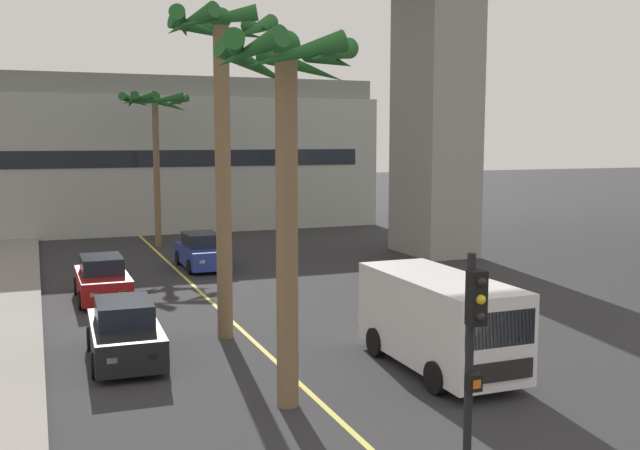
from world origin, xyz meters
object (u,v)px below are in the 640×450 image
palm_tree_near_median (221,85)px  palm_tree_mid_median (286,122)px  car_queue_front (125,333)px  traffic_light_median_near (472,359)px  delivery_van (439,319)px  car_queue_second (202,252)px  palm_tree_far_median (155,114)px  car_queue_third (103,280)px

palm_tree_near_median → palm_tree_mid_median: (-0.06, -5.83, -1.15)m
car_queue_front → traffic_light_median_near: (3.55, -10.74, 1.99)m
delivery_van → palm_tree_mid_median: 6.54m
car_queue_front → palm_tree_mid_median: 7.68m
car_queue_second → palm_tree_mid_median: bearing=-96.2°
traffic_light_median_near → palm_tree_mid_median: bearing=96.2°
traffic_light_median_near → palm_tree_near_median: (-0.60, 11.90, 4.53)m
palm_tree_far_median → car_queue_second: bearing=-84.2°
palm_tree_mid_median → car_queue_second: bearing=83.8°
delivery_van → palm_tree_near_median: (-4.27, 4.81, 5.96)m
car_queue_front → palm_tree_mid_median: bearing=-58.2°
palm_tree_near_median → palm_tree_far_median: size_ratio=1.14×
car_queue_third → delivery_van: 13.37m
car_queue_third → delivery_van: size_ratio=0.78×
car_queue_third → palm_tree_near_median: 9.63m
car_queue_second → palm_tree_far_median: 9.72m
car_queue_front → car_queue_second: size_ratio=1.01×
traffic_light_median_near → car_queue_third: bearing=100.7°
car_queue_front → palm_tree_mid_median: palm_tree_mid_median is taller
car_queue_second → palm_tree_mid_median: palm_tree_mid_median is taller
car_queue_second → palm_tree_near_median: (-1.82, -11.57, 6.52)m
traffic_light_median_near → palm_tree_far_median: bearing=89.1°
car_queue_third → palm_tree_mid_median: palm_tree_mid_median is taller
traffic_light_median_near → palm_tree_mid_median: size_ratio=0.53×
car_queue_third → palm_tree_mid_median: 13.72m
car_queue_front → palm_tree_near_median: size_ratio=0.44×
car_queue_third → palm_tree_far_median: palm_tree_far_median is taller
delivery_van → palm_tree_near_median: bearing=131.6°
car_queue_front → car_queue_second: bearing=69.5°
car_queue_front → traffic_light_median_near: size_ratio=0.99×
palm_tree_mid_median → car_queue_front: bearing=121.8°
car_queue_front → palm_tree_near_median: palm_tree_near_median is taller
car_queue_third → palm_tree_mid_median: size_ratio=0.52×
delivery_van → traffic_light_median_near: (-3.67, -7.09, 1.43)m
car_queue_third → palm_tree_far_median: bearing=72.5°
delivery_van → car_queue_second: bearing=98.5°
car_queue_second → palm_tree_near_median: palm_tree_near_median is taller
palm_tree_mid_median → delivery_van: bearing=13.2°
car_queue_front → palm_tree_far_median: bearing=78.7°
traffic_light_median_near → delivery_van: bearing=62.7°
palm_tree_near_median → palm_tree_mid_median: bearing=-90.5°
car_queue_third → palm_tree_near_median: palm_tree_near_median is taller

